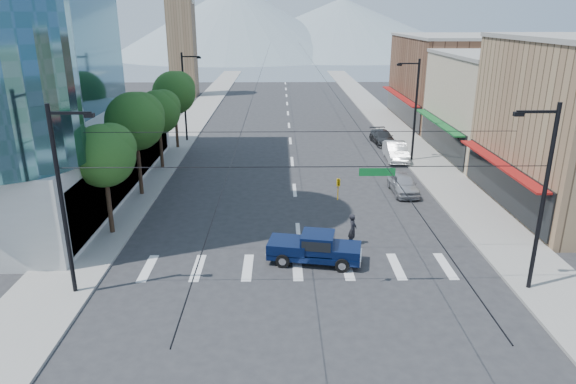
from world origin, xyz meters
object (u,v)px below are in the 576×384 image
pedestrian (353,230)px  parked_car_far (383,137)px  pickup_truck (314,247)px  parked_car_near (403,184)px  parked_car_mid (396,151)px

pedestrian → parked_car_far: pedestrian is taller
pickup_truck → parked_car_near: pickup_truck is taller
pickup_truck → parked_car_near: size_ratio=1.21×
pedestrian → parked_car_near: pedestrian is taller
parked_car_near → parked_car_far: size_ratio=0.92×
parked_car_near → parked_car_far: parked_car_near is taller
parked_car_near → parked_car_mid: parked_car_mid is taller
pedestrian → parked_car_near: 10.25m
pedestrian → parked_car_far: size_ratio=0.40×
pickup_truck → pedestrian: bearing=53.6°
pedestrian → parked_car_mid: (6.37, 18.07, -0.12)m
pickup_truck → parked_car_far: (8.71, 26.51, -0.19)m
pedestrian → parked_car_far: bearing=5.2°
pedestrian → parked_car_near: bearing=-9.1°
pickup_truck → parked_car_near: 13.33m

